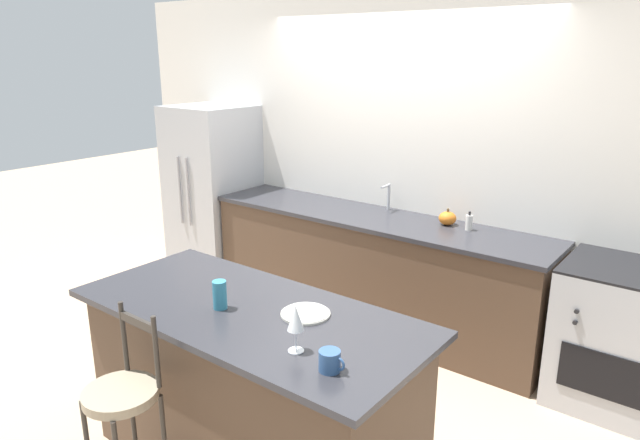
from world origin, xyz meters
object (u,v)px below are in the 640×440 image
dinner_plate (306,313)px  coffee_mug (330,361)px  wine_glass (296,319)px  pumpkin_decoration (447,218)px  bar_stool_near (125,415)px  tumbler_cup (220,295)px  refrigerator (214,193)px  oven_range (621,337)px  soap_bottle (469,222)px

dinner_plate → coffee_mug: bearing=-40.0°
wine_glass → pumpkin_decoration: size_ratio=1.64×
bar_stool_near → dinner_plate: bearing=56.1°
wine_glass → pumpkin_decoration: wine_glass is taller
wine_glass → tumbler_cup: wine_glass is taller
refrigerator → dinner_plate: bearing=-33.9°
oven_range → pumpkin_decoration: bearing=173.5°
refrigerator → pumpkin_decoration: refrigerator is taller
dinner_plate → coffee_mug: (0.40, -0.34, 0.04)m
coffee_mug → pumpkin_decoration: size_ratio=0.91×
refrigerator → dinner_plate: refrigerator is taller
refrigerator → tumbler_cup: size_ratio=11.54×
wine_glass → pumpkin_decoration: 2.22m
coffee_mug → pumpkin_decoration: 2.29m
refrigerator → wine_glass: bearing=-36.3°
coffee_mug → soap_bottle: 2.23m
tumbler_cup → pumpkin_decoration: 2.11m
wine_glass → coffee_mug: size_ratio=1.79×
refrigerator → oven_range: size_ratio=1.83×
refrigerator → soap_bottle: (2.62, 0.14, 0.14)m
coffee_mug → oven_range: bearing=70.0°
coffee_mug → wine_glass: bearing=170.0°
refrigerator → dinner_plate: size_ratio=6.91×
refrigerator → tumbler_cup: 2.92m
soap_bottle → refrigerator: bearing=-177.0°
pumpkin_decoration → refrigerator: bearing=-176.1°
wine_glass → soap_bottle: wine_glass is taller
bar_stool_near → tumbler_cup: size_ratio=7.24×
soap_bottle → coffee_mug: bearing=-80.8°
bar_stool_near → dinner_plate: bar_stool_near is taller
bar_stool_near → tumbler_cup: 0.70m
soap_bottle → bar_stool_near: bearing=-101.7°
wine_glass → refrigerator: bearing=143.7°
tumbler_cup → pumpkin_decoration: tumbler_cup is taller
refrigerator → soap_bottle: size_ratio=12.03×
wine_glass → tumbler_cup: size_ratio=1.47×
oven_range → coffee_mug: bearing=-110.0°
soap_bottle → dinner_plate: bearing=-91.4°
pumpkin_decoration → soap_bottle: bearing=-8.1°
dinner_plate → wine_glass: (0.19, -0.30, 0.15)m
oven_range → tumbler_cup: 2.55m
refrigerator → coffee_mug: size_ratio=14.08×
bar_stool_near → dinner_plate: size_ratio=4.34×
refrigerator → oven_range: (3.73, 0.02, -0.39)m
bar_stool_near → pumpkin_decoration: bar_stool_near is taller
bar_stool_near → soap_bottle: soap_bottle is taller
oven_range → pumpkin_decoration: pumpkin_decoration is taller
coffee_mug → pumpkin_decoration: pumpkin_decoration is taller
dinner_plate → pumpkin_decoration: pumpkin_decoration is taller
wine_glass → dinner_plate: bearing=122.3°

